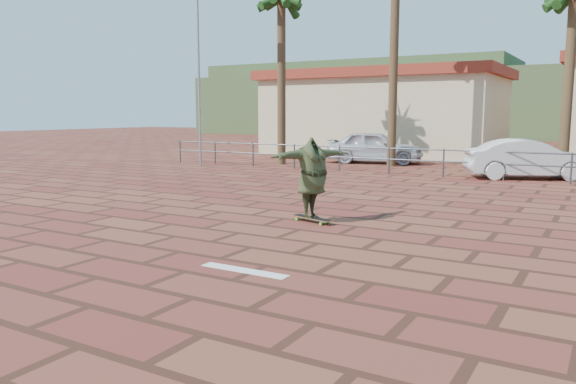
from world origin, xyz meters
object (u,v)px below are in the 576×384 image
object	(u,v)px
car_silver	(375,147)
car_white	(528,159)
longboard	(312,218)
skateboarder	(312,178)

from	to	relation	value
car_silver	car_white	distance (m)	7.40
car_silver	car_white	size ratio (longest dim) A/B	1.04
car_silver	car_white	bearing A→B (deg)	-126.03
longboard	car_white	xyz separation A→B (m)	(2.75, 10.55, 0.59)
longboard	car_white	bearing A→B (deg)	93.10
skateboarder	car_silver	distance (m)	14.13
skateboarder	car_white	size ratio (longest dim) A/B	0.49
skateboarder	car_silver	bearing A→B (deg)	35.76
car_white	skateboarder	bearing A→B (deg)	141.58
skateboarder	car_white	distance (m)	10.90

